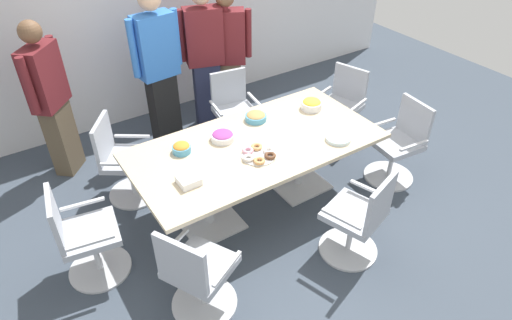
{
  "coord_description": "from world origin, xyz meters",
  "views": [
    {
      "loc": [
        -1.94,
        -2.94,
        3.15
      ],
      "look_at": [
        0.0,
        0.0,
        0.55
      ],
      "focal_mm": 31.37,
      "sensor_mm": 36.0,
      "label": 1
    }
  ],
  "objects": [
    {
      "name": "person_standing_0",
      "position": [
        -1.46,
        1.67,
        0.9
      ],
      "size": [
        0.46,
        0.51,
        1.73
      ],
      "rotation": [
        0.0,
        0.0,
        -2.3
      ],
      "color": "brown",
      "rests_on": "ground"
    },
    {
      "name": "snack_bowl_candy_mix",
      "position": [
        -0.24,
        0.22,
        0.79
      ],
      "size": [
        0.23,
        0.23,
        0.09
      ],
      "color": "white",
      "rests_on": "conference_table"
    },
    {
      "name": "donut_platter",
      "position": [
        -0.1,
        -0.19,
        0.77
      ],
      "size": [
        0.33,
        0.32,
        0.04
      ],
      "color": "white",
      "rests_on": "conference_table"
    },
    {
      "name": "snack_bowl_chips_orange",
      "position": [
        -0.65,
        0.26,
        0.8
      ],
      "size": [
        0.17,
        0.17,
        0.1
      ],
      "color": "#4C9EC6",
      "rests_on": "conference_table"
    },
    {
      "name": "plate_stack",
      "position": [
        0.69,
        -0.39,
        0.77
      ],
      "size": [
        0.24,
        0.24,
        0.04
      ],
      "color": "white",
      "rests_on": "conference_table"
    },
    {
      "name": "office_chair_5",
      "position": [
        0.39,
        1.07,
        0.41
      ],
      "size": [
        0.61,
        0.61,
        0.91
      ],
      "rotation": [
        0.0,
        0.0,
        -3.28
      ],
      "color": "silver",
      "rests_on": "ground"
    },
    {
      "name": "office_chair_2",
      "position": [
        0.36,
        -1.08,
        0.41
      ],
      "size": [
        0.68,
        0.68,
        0.91
      ],
      "rotation": [
        0.0,
        0.0,
        0.31
      ],
      "color": "silver",
      "rests_on": "ground"
    },
    {
      "name": "office_chair_3",
      "position": [
        1.53,
        -0.47,
        0.41
      ],
      "size": [
        0.59,
        0.59,
        0.91
      ],
      "rotation": [
        0.0,
        0.0,
        1.47
      ],
      "color": "silver",
      "rests_on": "ground"
    },
    {
      "name": "office_chair_4",
      "position": [
        1.55,
        0.46,
        0.41
      ],
      "size": [
        0.68,
        0.68,
        0.91
      ],
      "rotation": [
        0.0,
        0.0,
        -4.41
      ],
      "color": "silver",
      "rests_on": "ground"
    },
    {
      "name": "office_chair_1",
      "position": [
        -1.09,
        -0.84,
        0.41
      ],
      "size": [
        0.73,
        0.73,
        0.91
      ],
      "rotation": [
        0.0,
        0.0,
        -1.09
      ],
      "color": "silver",
      "rests_on": "ground"
    },
    {
      "name": "person_standing_1",
      "position": [
        -0.28,
        1.57,
        0.99
      ],
      "size": [
        0.62,
        0.27,
        1.88
      ],
      "rotation": [
        0.0,
        0.0,
        -3.03
      ],
      "color": "black",
      "rests_on": "ground"
    },
    {
      "name": "snack_bowl_cookies",
      "position": [
        0.23,
        0.35,
        0.79
      ],
      "size": [
        0.22,
        0.22,
        0.09
      ],
      "color": "#4C9EC6",
      "rests_on": "conference_table"
    },
    {
      "name": "snack_bowl_chips_yellow",
      "position": [
        0.86,
        0.22,
        0.81
      ],
      "size": [
        0.22,
        0.22,
        0.12
      ],
      "color": "white",
      "rests_on": "conference_table"
    },
    {
      "name": "office_chair_6",
      "position": [
        -1.06,
        0.86,
        0.41
      ],
      "size": [
        0.75,
        0.75,
        0.91
      ],
      "rotation": [
        0.0,
        0.0,
        -2.18
      ],
      "color": "silver",
      "rests_on": "ground"
    },
    {
      "name": "conference_table",
      "position": [
        0.0,
        0.0,
        0.63
      ],
      "size": [
        2.4,
        1.2,
        0.75
      ],
      "color": "#CCB793",
      "rests_on": "ground"
    },
    {
      "name": "napkin_pile",
      "position": [
        -0.81,
        -0.19,
        0.78
      ],
      "size": [
        0.18,
        0.18,
        0.07
      ],
      "primitive_type": "cube",
      "color": "white",
      "rests_on": "conference_table"
    },
    {
      "name": "person_standing_3",
      "position": [
        0.63,
        1.6,
        0.9
      ],
      "size": [
        0.58,
        0.4,
        1.73
      ],
      "rotation": [
        0.0,
        0.0,
        -3.63
      ],
      "color": "brown",
      "rests_on": "ground"
    },
    {
      "name": "ground_plane",
      "position": [
        0.0,
        0.0,
        -0.01
      ],
      "size": [
        10.0,
        10.0,
        0.01
      ],
      "primitive_type": "cube",
      "color": "#3D4754"
    },
    {
      "name": "office_chair_0",
      "position": [
        -1.7,
        0.02,
        0.41
      ],
      "size": [
        0.62,
        0.62,
        0.91
      ],
      "rotation": [
        0.0,
        0.0,
        -1.73
      ],
      "color": "silver",
      "rests_on": "ground"
    },
    {
      "name": "person_standing_2",
      "position": [
        0.35,
        1.65,
        0.95
      ],
      "size": [
        0.61,
        0.34,
        1.8
      ],
      "rotation": [
        0.0,
        0.0,
        -3.43
      ],
      "color": "#232842",
      "rests_on": "ground"
    },
    {
      "name": "back_wall",
      "position": [
        0.0,
        2.4,
        1.4
      ],
      "size": [
        8.0,
        0.1,
        2.8
      ],
      "primitive_type": "cube",
      "color": "white",
      "rests_on": "ground"
    }
  ]
}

